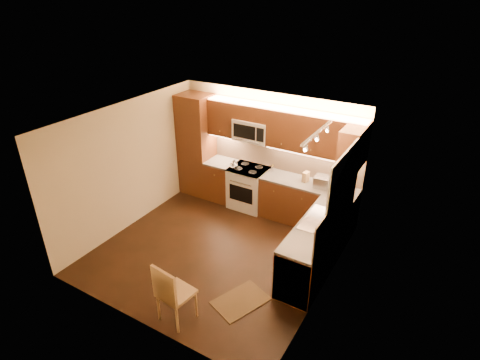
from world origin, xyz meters
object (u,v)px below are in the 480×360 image
Objects in this scene: microwave at (252,130)px; knife_block at (306,177)px; sink at (321,217)px; stove at (249,187)px; soap_bottle at (336,208)px; kettle at (234,164)px; toaster_oven at (324,182)px; dining_chair at (176,292)px.

microwave reaches higher than knife_block.
stove is at bearing 150.64° from sink.
sink is at bearing -32.21° from microwave.
sink is 5.17× the size of soap_bottle.
stove is 0.64m from kettle.
kettle is at bearing -133.83° from microwave.
knife_block reaches higher than soap_bottle.
knife_block is at bearing 136.46° from soap_bottle.
microwave is 0.81m from kettle.
soap_bottle is at bearing -61.55° from toaster_oven.
microwave is 1.79m from toaster_oven.
soap_bottle reaches higher than sink.
kettle is 0.19× the size of dining_chair.
microwave is 2.41m from soap_bottle.
soap_bottle is (0.12, 0.39, 0.01)m from sink.
toaster_oven is (-0.36, 1.14, 0.04)m from sink.
stove is 1.07× the size of sink.
sink reaches higher than dining_chair.
stove is at bearing -167.39° from knife_block.
microwave is (0.00, 0.14, 1.26)m from stove.
microwave reaches higher than soap_bottle.
toaster_oven reaches higher than sink.
toaster_oven is 3.51m from dining_chair.
dining_chair is at bearing -110.04° from toaster_oven.
sink is 4.23× the size of knife_block.
sink is at bearing 66.61° from dining_chair.
microwave is at bearing -173.59° from knife_block.
kettle is at bearing -179.31° from toaster_oven.
knife_block is (-0.40, 0.05, -0.01)m from toaster_oven.
stove is 4.52× the size of knife_block.
knife_block is at bearing 168.31° from toaster_oven.
knife_block reaches higher than dining_chair.
kettle is at bearing 156.75° from sink.
kettle is 1.13× the size of soap_bottle.
dining_chair is (0.97, -3.18, -0.51)m from kettle.
knife_block is (-0.75, 1.19, 0.03)m from sink.
knife_block is 1.19m from soap_bottle.
microwave is at bearing 171.62° from toaster_oven.
microwave reaches higher than kettle.
toaster_oven reaches higher than dining_chair.
stove is 2.35m from sink.
kettle reaches higher than stove.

